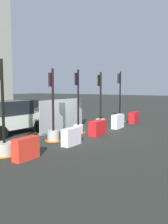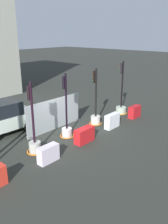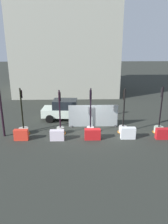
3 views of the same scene
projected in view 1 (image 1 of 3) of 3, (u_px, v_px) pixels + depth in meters
ground_plane at (81, 133)px, 13.33m from camera, size 120.00×120.00×0.00m
traffic_light_0 at (4, 142)px, 8.93m from camera, size 0.93×0.93×3.57m
traffic_light_1 at (53, 128)px, 11.25m from camera, size 0.81×0.81×3.41m
traffic_light_2 at (78, 122)px, 13.25m from camera, size 0.79×0.79×3.50m
traffic_light_3 at (100, 117)px, 15.34m from camera, size 0.79×0.79×3.49m
traffic_light_4 at (120, 114)px, 17.63m from camera, size 0.88×0.88×3.66m
construction_barrier_0 at (26, 149)px, 8.42m from camera, size 1.00×0.38×0.80m
construction_barrier_1 at (71, 137)px, 10.51m from camera, size 1.00×0.40×0.77m
construction_barrier_2 at (98, 128)px, 12.69m from camera, size 1.16×0.47×0.78m
construction_barrier_3 at (118, 121)px, 14.87m from camera, size 1.07×0.39×0.86m
construction_barrier_4 at (134, 118)px, 16.89m from camera, size 0.97×0.44×0.80m
car_white_van at (10, 117)px, 13.13m from camera, size 4.15×2.36×1.81m
site_fence_panel at (63, 115)px, 14.16m from camera, size 4.06×0.50×1.84m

